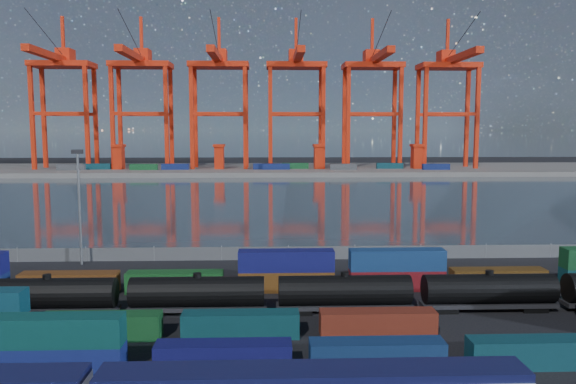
{
  "coord_description": "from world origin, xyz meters",
  "views": [
    {
      "loc": [
        -3.02,
        -54.43,
        19.29
      ],
      "look_at": [
        0.0,
        30.0,
        10.0
      ],
      "focal_mm": 35.0,
      "sensor_mm": 36.0,
      "label": 1
    }
  ],
  "objects": [
    {
      "name": "ground",
      "position": [
        0.0,
        0.0,
        0.0
      ],
      "size": [
        700.0,
        700.0,
        0.0
      ],
      "primitive_type": "plane",
      "color": "black",
      "rests_on": "ground"
    },
    {
      "name": "harbor_water",
      "position": [
        0.0,
        105.0,
        0.01
      ],
      "size": [
        700.0,
        700.0,
        0.0
      ],
      "primitive_type": "plane",
      "color": "#29343C",
      "rests_on": "ground"
    },
    {
      "name": "far_quay",
      "position": [
        0.0,
        210.0,
        1.0
      ],
      "size": [
        700.0,
        70.0,
        2.0
      ],
      "primitive_type": "cube",
      "color": "#514F4C",
      "rests_on": "ground"
    },
    {
      "name": "distant_mountains",
      "position": [
        63.02,
        1600.0,
        220.29
      ],
      "size": [
        2470.0,
        1100.0,
        520.0
      ],
      "color": "#1E2630",
      "rests_on": "ground"
    },
    {
      "name": "container_row_south",
      "position": [
        -4.49,
        -10.96,
        1.58
      ],
      "size": [
        139.25,
        2.23,
        4.75
      ],
      "color": "#474A4D",
      "rests_on": "ground"
    },
    {
      "name": "container_row_mid",
      "position": [
        -1.84,
        -3.41,
        1.73
      ],
      "size": [
        139.63,
        2.23,
        4.75
      ],
      "color": "#3A3C3F",
      "rests_on": "ground"
    },
    {
      "name": "container_row_north",
      "position": [
        14.57,
        11.61,
        2.18
      ],
      "size": [
        141.56,
        2.34,
        4.98
      ],
      "color": "navy",
      "rests_on": "ground"
    },
    {
      "name": "tanker_string",
      "position": [
        -2.72,
        3.17,
        2.24
      ],
      "size": [
        123.0,
        3.12,
        4.46
      ],
      "color": "black",
      "rests_on": "ground"
    },
    {
      "name": "waterfront_fence",
      "position": [
        -0.0,
        28.0,
        1.0
      ],
      "size": [
        160.12,
        0.12,
        2.2
      ],
      "color": "#595B5E",
      "rests_on": "ground"
    },
    {
      "name": "yard_light_mast",
      "position": [
        -30.0,
        26.0,
        9.3
      ],
      "size": [
        1.6,
        0.4,
        16.6
      ],
      "color": "slate",
      "rests_on": "ground"
    },
    {
      "name": "gantry_cranes",
      "position": [
        -7.5,
        203.14,
        43.02
      ],
      "size": [
        201.99,
        51.83,
        70.18
      ],
      "color": "red",
      "rests_on": "ground"
    },
    {
      "name": "quay_containers",
      "position": [
        -11.0,
        195.46,
        3.3
      ],
      "size": [
        172.58,
        10.99,
        2.6
      ],
      "color": "navy",
      "rests_on": "far_quay"
    },
    {
      "name": "straddle_carriers",
      "position": [
        -2.5,
        200.0,
        7.82
      ],
      "size": [
        140.0,
        7.0,
        11.1
      ],
      "color": "red",
      "rests_on": "far_quay"
    }
  ]
}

